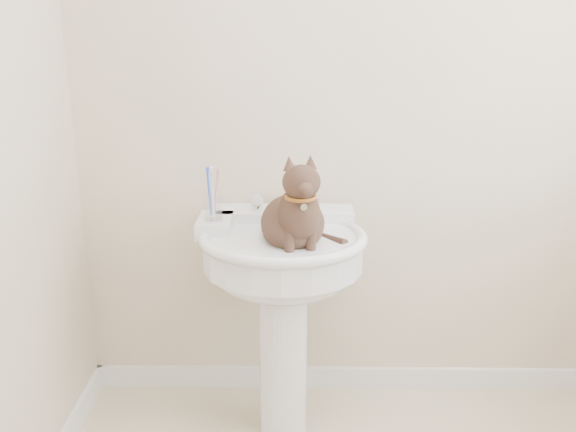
{
  "coord_description": "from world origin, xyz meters",
  "views": [
    {
      "loc": [
        -0.27,
        -1.25,
        1.51
      ],
      "look_at": [
        -0.3,
        0.77,
        0.85
      ],
      "focal_mm": 40.0,
      "sensor_mm": 36.0,
      "label": 1
    }
  ],
  "objects": [
    {
      "name": "pedestal_sink",
      "position": [
        -0.32,
        0.81,
        0.64
      ],
      "size": [
        0.59,
        0.58,
        0.81
      ],
      "color": "white",
      "rests_on": "floor"
    },
    {
      "name": "soap_bar",
      "position": [
        -0.27,
        1.04,
        0.83
      ],
      "size": [
        0.1,
        0.08,
        0.03
      ],
      "primitive_type": "cube",
      "rotation": [
        0.0,
        0.0,
        -0.33
      ],
      "color": "orange",
      "rests_on": "pedestal_sink"
    },
    {
      "name": "baseboard_back",
      "position": [
        0.0,
        1.09,
        0.04
      ],
      "size": [
        2.2,
        0.02,
        0.09
      ],
      "primitive_type": "cube",
      "color": "white",
      "rests_on": "floor"
    },
    {
      "name": "cat",
      "position": [
        -0.28,
        0.74,
        0.86
      ],
      "size": [
        0.23,
        0.29,
        0.43
      ],
      "rotation": [
        0.0,
        0.0,
        0.24
      ],
      "color": "#493324",
      "rests_on": "pedestal_sink"
    },
    {
      "name": "faucet",
      "position": [
        -0.32,
        0.95,
        0.85
      ],
      "size": [
        0.28,
        0.12,
        0.14
      ],
      "color": "silver",
      "rests_on": "pedestal_sink"
    },
    {
      "name": "toothbrush_cup",
      "position": [
        -0.56,
        0.86,
        0.86
      ],
      "size": [
        0.07,
        0.07,
        0.18
      ],
      "rotation": [
        0.0,
        0.0,
        -0.15
      ],
      "color": "silver",
      "rests_on": "pedestal_sink"
    },
    {
      "name": "wall_back",
      "position": [
        0.0,
        1.1,
        1.25
      ],
      "size": [
        2.2,
        0.0,
        2.5
      ],
      "primitive_type": null,
      "color": "#C6B39B",
      "rests_on": "ground"
    }
  ]
}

